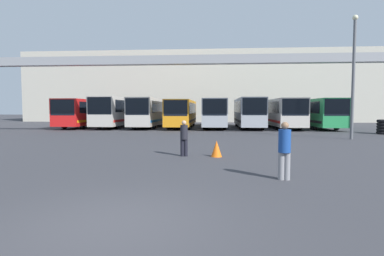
# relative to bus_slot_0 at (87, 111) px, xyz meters

# --- Properties ---
(ground_plane) EXTENTS (200.00, 200.00, 0.00)m
(ground_plane) POSITION_rel_bus_slot_0_xyz_m (12.78, -28.37, -1.78)
(ground_plane) COLOR #38383D
(building_backdrop) EXTENTS (59.25, 12.00, 11.35)m
(building_backdrop) POSITION_rel_bus_slot_0_xyz_m (12.78, 19.39, 3.89)
(building_backdrop) COLOR #B7B2A3
(building_backdrop) RESTS_ON ground
(overhead_gantry) EXTENTS (36.43, 0.80, 6.43)m
(overhead_gantry) POSITION_rel_bus_slot_0_xyz_m (12.78, -8.78, 3.76)
(overhead_gantry) COLOR gray
(overhead_gantry) RESTS_ON ground
(bus_slot_0) EXTENTS (2.63, 11.43, 3.09)m
(bus_slot_0) POSITION_rel_bus_slot_0_xyz_m (0.00, 0.00, 0.00)
(bus_slot_0) COLOR red
(bus_slot_0) RESTS_ON ground
(bus_slot_1) EXTENTS (2.54, 12.18, 3.30)m
(bus_slot_1) POSITION_rel_bus_slot_0_xyz_m (3.65, 0.38, 0.11)
(bus_slot_1) COLOR beige
(bus_slot_1) RESTS_ON ground
(bus_slot_2) EXTENTS (2.46, 11.79, 3.20)m
(bus_slot_2) POSITION_rel_bus_slot_0_xyz_m (7.31, 0.18, 0.06)
(bus_slot_2) COLOR beige
(bus_slot_2) RESTS_ON ground
(bus_slot_3) EXTENTS (2.48, 11.21, 3.01)m
(bus_slot_3) POSITION_rel_bus_slot_0_xyz_m (10.96, -0.11, -0.05)
(bus_slot_3) COLOR orange
(bus_slot_3) RESTS_ON ground
(bus_slot_4) EXTENTS (2.46, 12.49, 3.10)m
(bus_slot_4) POSITION_rel_bus_slot_0_xyz_m (14.61, 0.53, 0.00)
(bus_slot_4) COLOR #999EA5
(bus_slot_4) RESTS_ON ground
(bus_slot_5) EXTENTS (2.45, 10.13, 3.19)m
(bus_slot_5) POSITION_rel_bus_slot_0_xyz_m (18.26, -0.65, 0.05)
(bus_slot_5) COLOR #999EA5
(bus_slot_5) RESTS_ON ground
(bus_slot_6) EXTENTS (2.63, 11.66, 3.11)m
(bus_slot_6) POSITION_rel_bus_slot_0_xyz_m (21.92, 0.12, 0.01)
(bus_slot_6) COLOR beige
(bus_slot_6) RESTS_ON ground
(bus_slot_7) EXTENTS (2.45, 12.21, 3.08)m
(bus_slot_7) POSITION_rel_bus_slot_0_xyz_m (25.57, 0.39, -0.00)
(bus_slot_7) COLOR #268C4C
(bus_slot_7) RESTS_ON ground
(pedestrian_near_center) EXTENTS (0.33, 0.33, 1.58)m
(pedestrian_near_center) POSITION_rel_bus_slot_0_xyz_m (13.28, -20.47, -0.95)
(pedestrian_near_center) COLOR black
(pedestrian_near_center) RESTS_ON ground
(pedestrian_far_center) EXTENTS (0.35, 0.35, 1.70)m
(pedestrian_far_center) POSITION_rel_bus_slot_0_xyz_m (16.65, -24.60, -0.88)
(pedestrian_far_center) COLOR gray
(pedestrian_far_center) RESTS_ON ground
(traffic_cone) EXTENTS (0.47, 0.47, 0.70)m
(traffic_cone) POSITION_rel_bus_slot_0_xyz_m (14.70, -20.50, -1.43)
(traffic_cone) COLOR orange
(traffic_cone) RESTS_ON ground
(tire_stack) EXTENTS (1.04, 1.04, 1.20)m
(tire_stack) POSITION_rel_bus_slot_0_xyz_m (28.49, -7.77, -1.18)
(tire_stack) COLOR black
(tire_stack) RESTS_ON ground
(lamp_post) EXTENTS (0.36, 0.36, 8.35)m
(lamp_post) POSITION_rel_bus_slot_0_xyz_m (23.96, -12.29, 2.75)
(lamp_post) COLOR #595B60
(lamp_post) RESTS_ON ground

